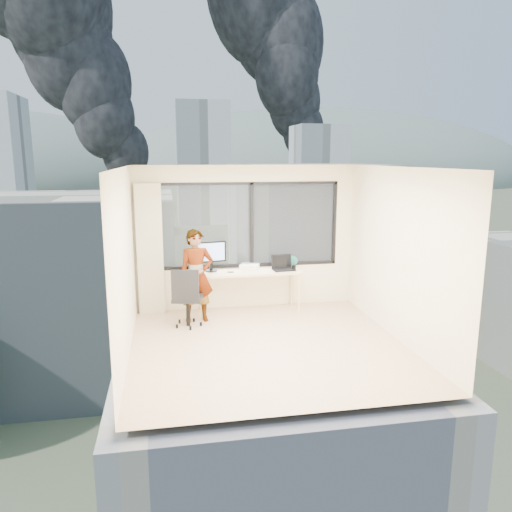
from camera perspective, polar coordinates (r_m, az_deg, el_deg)
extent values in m
cube|color=#D7AD8B|center=(7.34, 1.43, -10.39)|extent=(4.00, 4.00, 0.01)
cube|color=white|center=(6.81, 1.54, 10.34)|extent=(4.00, 4.00, 0.01)
cube|color=beige|center=(5.08, 6.14, -5.02)|extent=(4.00, 0.01, 2.60)
cube|color=beige|center=(6.85, -15.13, -1.03)|extent=(0.01, 4.00, 2.60)
cube|color=beige|center=(7.62, 16.36, 0.17)|extent=(0.01, 4.00, 2.60)
cube|color=beige|center=(8.70, -12.29, 0.73)|extent=(0.45, 0.14, 2.30)
cube|color=beige|center=(8.77, -0.78, -4.11)|extent=(1.80, 0.60, 0.75)
imported|color=#2D2D33|center=(8.22, -6.97, -2.32)|extent=(0.60, 0.43, 1.57)
cube|color=white|center=(8.86, -0.77, -1.19)|extent=(0.40, 0.37, 0.08)
cube|color=black|center=(8.56, -3.00, -1.88)|extent=(0.11, 0.06, 0.01)
cylinder|color=black|center=(8.76, 4.46, -1.33)|extent=(0.09, 0.09, 0.09)
ellipsoid|color=#0C4C4B|center=(8.99, 4.04, -0.59)|extent=(0.30, 0.19, 0.21)
cube|color=#515B3D|center=(127.77, -9.70, 3.87)|extent=(400.00, 400.00, 0.04)
cube|color=#F0ECC9|center=(38.69, -21.40, -3.84)|extent=(16.00, 12.00, 14.00)
cube|color=silver|center=(47.45, 6.20, 0.88)|extent=(14.00, 13.00, 16.00)
cube|color=silver|center=(127.03, -6.26, 10.71)|extent=(13.00, 13.00, 30.00)
cube|color=silver|center=(153.88, 7.27, 10.08)|extent=(15.00, 15.00, 26.00)
ellipsoid|color=slate|center=(342.45, 6.92, 8.68)|extent=(300.00, 220.00, 96.00)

